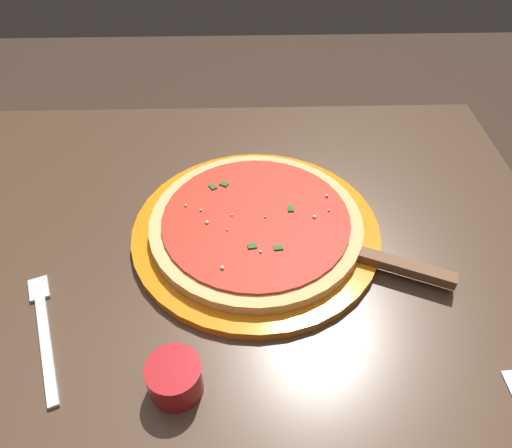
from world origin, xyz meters
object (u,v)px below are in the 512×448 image
object	(u,v)px
pizza	(256,223)
pizza_server	(373,259)
cup_small_sauce	(175,378)
serving_plate	(256,231)
fork	(44,328)

from	to	relation	value
pizza	pizza_server	world-z (taller)	pizza
pizza	cup_small_sauce	bearing A→B (deg)	-111.92
pizza	cup_small_sauce	size ratio (longest dim) A/B	4.99
pizza_server	pizza	bearing A→B (deg)	156.15
serving_plate	pizza	distance (m)	0.02
pizza	pizza_server	size ratio (longest dim) A/B	1.36
pizza	cup_small_sauce	distance (m)	0.25
pizza	fork	world-z (taller)	pizza
cup_small_sauce	fork	world-z (taller)	cup_small_sauce
pizza_server	cup_small_sauce	world-z (taller)	cup_small_sauce
pizza_server	cup_small_sauce	distance (m)	0.29
pizza	fork	bearing A→B (deg)	-149.58
cup_small_sauce	fork	distance (m)	0.18
pizza_server	fork	world-z (taller)	pizza_server
pizza	fork	xyz separation A→B (m)	(-0.26, -0.15, -0.02)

